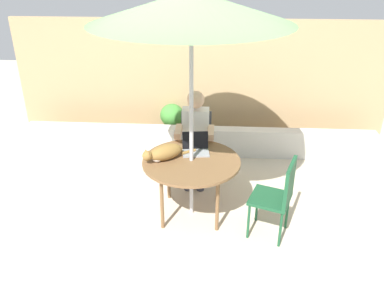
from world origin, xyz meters
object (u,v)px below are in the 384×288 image
(chair_occupied, at_px, (196,140))
(laptop, at_px, (195,146))
(chair_empty, at_px, (279,193))
(person_seated, at_px, (195,133))
(potted_plant_near_fence, at_px, (172,120))
(cat, at_px, (164,153))
(patio_table, at_px, (191,164))
(patio_umbrella, at_px, (191,7))

(chair_occupied, distance_m, laptop, 0.70)
(chair_empty, bearing_deg, person_seated, 131.02)
(chair_empty, height_order, potted_plant_near_fence, chair_empty)
(chair_empty, relative_size, laptop, 2.75)
(chair_empty, height_order, cat, chair_empty)
(person_seated, height_order, cat, person_seated)
(chair_empty, bearing_deg, laptop, 147.80)
(patio_table, distance_m, cat, 0.33)
(chair_occupied, relative_size, cat, 1.60)
(chair_occupied, bearing_deg, cat, -108.83)
(patio_umbrella, relative_size, chair_occupied, 2.73)
(patio_table, xyz_separation_m, chair_occupied, (0.00, 0.89, -0.12))
(chair_empty, xyz_separation_m, laptop, (-0.90, 0.57, 0.23))
(chair_occupied, bearing_deg, patio_umbrella, -90.00)
(chair_occupied, height_order, chair_empty, same)
(patio_table, distance_m, chair_empty, 1.00)
(patio_table, relative_size, chair_occupied, 1.21)
(person_seated, relative_size, potted_plant_near_fence, 1.96)
(chair_empty, xyz_separation_m, potted_plant_near_fence, (-1.37, 2.28, -0.16))
(chair_empty, distance_m, cat, 1.31)
(laptop, bearing_deg, potted_plant_near_fence, 105.34)
(patio_table, height_order, person_seated, person_seated)
(patio_umbrella, height_order, chair_occupied, patio_umbrella)
(person_seated, xyz_separation_m, laptop, (0.03, -0.50, 0.07))
(patio_umbrella, relative_size, potted_plant_near_fence, 3.89)
(laptop, relative_size, potted_plant_near_fence, 0.52)
(chair_occupied, height_order, person_seated, person_seated)
(potted_plant_near_fence, bearing_deg, cat, -86.05)
(person_seated, relative_size, laptop, 3.78)
(patio_umbrella, bearing_deg, cat, -179.05)
(laptop, xyz_separation_m, potted_plant_near_fence, (-0.47, 1.72, -0.40))
(patio_umbrella, distance_m, laptop, 1.57)
(chair_empty, relative_size, cat, 1.60)
(patio_umbrella, xyz_separation_m, chair_occupied, (0.00, 0.89, -1.78))
(chair_occupied, xyz_separation_m, cat, (-0.30, -0.89, 0.25))
(patio_table, relative_size, patio_umbrella, 0.44)
(person_seated, bearing_deg, potted_plant_near_fence, 109.91)
(chair_empty, bearing_deg, potted_plant_near_fence, 120.98)
(patio_umbrella, bearing_deg, potted_plant_near_fence, 102.74)
(patio_table, height_order, laptop, laptop)
(person_seated, xyz_separation_m, cat, (-0.30, -0.73, 0.09))
(patio_table, relative_size, laptop, 3.33)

